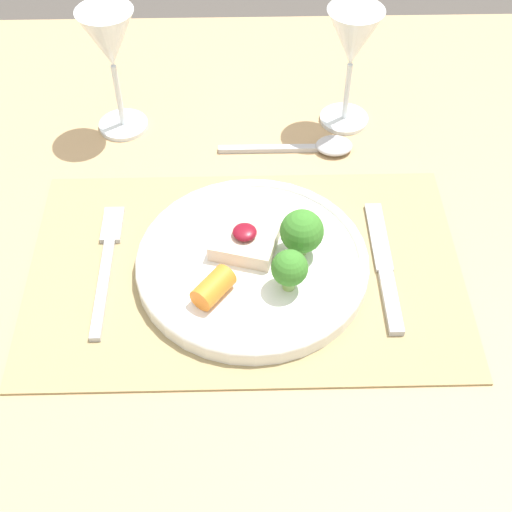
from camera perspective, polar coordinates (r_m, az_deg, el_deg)
The scene contains 8 objects.
dining_table at distance 0.90m, azimuth -0.53°, elevation -4.99°, with size 1.13×1.12×0.74m.
placemat at distance 0.83m, azimuth -0.57°, elevation -1.09°, with size 0.50×0.32×0.00m, color #9E895B.
dinner_plate at distance 0.81m, azimuth 0.22°, elevation -0.25°, with size 0.27×0.27×0.08m.
fork at distance 0.85m, azimuth -11.54°, elevation -0.24°, with size 0.02×0.20×0.01m.
knife at distance 0.83m, azimuth 10.61°, elevation -1.36°, with size 0.02×0.20×0.01m.
spoon at distance 0.98m, azimuth 5.27°, elevation 8.73°, with size 0.18×0.04×0.01m.
wine_glass_near at distance 0.97m, azimuth 7.98°, elevation 16.45°, with size 0.07×0.07×0.17m.
wine_glass_far at distance 0.96m, azimuth -11.36°, elevation 16.17°, with size 0.07×0.07×0.18m.
Camera 1 is at (-0.00, -0.54, 1.37)m, focal length 50.00 mm.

